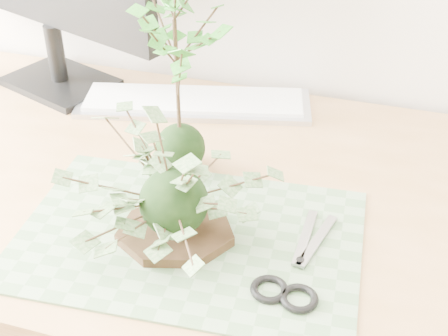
% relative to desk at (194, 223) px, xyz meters
% --- Properties ---
extents(desk, '(1.60, 0.70, 0.74)m').
position_rel_desk_xyz_m(desk, '(0.00, 0.00, 0.00)').
color(desk, tan).
rests_on(desk, ground_plane).
extents(cutting_mat, '(0.51, 0.36, 0.00)m').
position_rel_desk_xyz_m(cutting_mat, '(0.04, -0.14, 0.09)').
color(cutting_mat, '#4E7247').
rests_on(cutting_mat, desk).
extents(stone_dish, '(0.21, 0.21, 0.01)m').
position_rel_desk_xyz_m(stone_dish, '(0.03, -0.14, 0.10)').
color(stone_dish, black).
rests_on(stone_dish, cutting_mat).
extents(ivy_kokedama, '(0.31, 0.31, 0.19)m').
position_rel_desk_xyz_m(ivy_kokedama, '(0.03, -0.14, 0.20)').
color(ivy_kokedama, black).
rests_on(ivy_kokedama, stone_dish).
extents(maple_kokedama, '(0.20, 0.20, 0.34)m').
position_rel_desk_xyz_m(maple_kokedama, '(-0.03, 0.03, 0.33)').
color(maple_kokedama, black).
rests_on(maple_kokedama, desk).
extents(keyboard, '(0.47, 0.24, 0.02)m').
position_rel_desk_xyz_m(keyboard, '(-0.08, 0.24, 0.10)').
color(keyboard, '#B6B6BE').
rests_on(keyboard, desk).
extents(scissors, '(0.09, 0.20, 0.01)m').
position_rel_desk_xyz_m(scissors, '(0.20, -0.18, 0.10)').
color(scissors, gray).
rests_on(scissors, cutting_mat).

